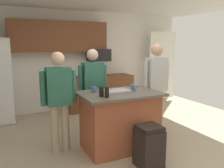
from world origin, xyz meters
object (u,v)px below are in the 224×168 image
Objects in this scene: microwave_over_range at (99,55)px; tumbler_amber at (101,91)px; kitchen_island at (120,120)px; person_host_foreground at (59,96)px; mug_blue_stoneware at (133,88)px; person_guest_by_door at (93,86)px; person_elder_center at (156,83)px; trash_bin at (149,146)px; mug_ceramic_white at (94,89)px; glass_dark_ale at (107,92)px; serving_tray at (116,91)px.

tumbler_amber is at bearing -111.27° from microwave_over_range.
kitchen_island is 0.81× the size of person_host_foreground.
person_guest_by_door is at bearing 119.83° from mug_blue_stoneware.
person_elder_center is at bearing -82.15° from microwave_over_range.
person_elder_center is 2.85× the size of trash_bin.
mug_ceramic_white is 0.84× the size of tumbler_amber.
microwave_over_range is 2.72m from kitchen_island.
mug_blue_stoneware is (0.26, 0.01, 0.53)m from kitchen_island.
glass_dark_ale reaches higher than mug_blue_stoneware.
serving_tray is at bearing -105.94° from microwave_over_range.
kitchen_island is at bearing -4.41° from serving_tray.
microwave_over_range reaches higher than mug_ceramic_white.
person_guest_by_door reaches higher than mug_blue_stoneware.
microwave_over_range reaches higher than tumbler_amber.
kitchen_island is 2.97× the size of serving_tray.
person_host_foreground is 1.23m from mug_blue_stoneware.
person_elder_center is 0.72m from mug_blue_stoneware.
trash_bin is (0.48, -0.89, -0.71)m from mug_ceramic_white.
person_guest_by_door reaches higher than kitchen_island.
tumbler_amber is 0.35m from serving_tray.
kitchen_island is at bearing 97.64° from trash_bin.
tumbler_amber reaches higher than trash_bin.
mug_blue_stoneware is at bearing 13.79° from tumbler_amber.
trash_bin is at bearing -76.98° from serving_tray.
mug_ceramic_white is at bearing 155.77° from kitchen_island.
tumbler_amber is at bearing -21.40° from person_host_foreground.
mug_ceramic_white is at bearing 4.74° from person_host_foreground.
tumbler_amber is (0.54, -0.44, 0.10)m from person_host_foreground.
tumbler_amber reaches higher than serving_tray.
tumbler_amber is at bearing -166.21° from mug_blue_stoneware.
person_guest_by_door is at bearing 50.44° from person_host_foreground.
tumbler_amber is (-1.31, -0.44, 0.02)m from person_elder_center.
person_elder_center reaches higher than person_host_foreground.
tumbler_amber is 0.67m from mug_blue_stoneware.
trash_bin is (-0.53, -3.18, -1.15)m from microwave_over_range.
microwave_over_range is at bearing 70.25° from glass_dark_ale.
person_elder_center reaches higher than person_guest_by_door.
kitchen_island is 1.11m from person_elder_center.
tumbler_amber reaches higher than mug_blue_stoneware.
microwave_over_range is at bearing 68.73° from tumbler_amber.
glass_dark_ale is at bearing -144.15° from kitchen_island.
person_guest_by_door is 11.00× the size of tumbler_amber.
kitchen_island is at bearing -177.01° from mug_blue_stoneware.
mug_ceramic_white is 0.80× the size of glass_dark_ale.
person_elder_center is at bearing 50.82° from trash_bin.
tumbler_amber reaches higher than kitchen_island.
person_elder_center reaches higher than tumbler_amber.
glass_dark_ale is at bearing 5.42° from person_elder_center.
trash_bin is at bearing -27.01° from person_host_foreground.
kitchen_island is at bearing 35.85° from glass_dark_ale.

